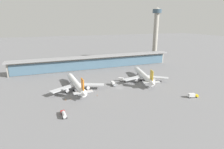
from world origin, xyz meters
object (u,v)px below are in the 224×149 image
(service_truck_by_tail_grey, at_px, (113,83))
(safety_cone_charlie, at_px, (70,99))
(safety_cone_alpha, at_px, (97,95))
(airliner_centre_stand, at_px, (144,76))
(airliner_left_stand, at_px, (76,84))
(service_truck_near_nose_red, at_px, (64,114))
(control_tower, at_px, (156,30))
(service_truck_under_wing_white, at_px, (122,79))
(safety_cone_bravo, at_px, (66,100))
(service_truck_mid_apron_yellow, at_px, (193,95))

(service_truck_by_tail_grey, relative_size, safety_cone_charlie, 10.49)
(safety_cone_alpha, bearing_deg, airliner_centre_stand, 20.69)
(airliner_centre_stand, xyz_separation_m, safety_cone_charlie, (-70.23, -18.59, -4.41))
(safety_cone_alpha, bearing_deg, airliner_left_stand, 123.84)
(service_truck_near_nose_red, bearing_deg, control_tower, 40.58)
(service_truck_by_tail_grey, relative_size, safety_cone_alpha, 10.49)
(service_truck_under_wing_white, height_order, safety_cone_charlie, service_truck_under_wing_white)
(control_tower, height_order, safety_cone_bravo, control_tower)
(airliner_centre_stand, bearing_deg, safety_cone_charlie, -165.17)
(service_truck_under_wing_white, bearing_deg, safety_cone_charlie, -154.24)
(service_truck_mid_apron_yellow, bearing_deg, airliner_centre_stand, 105.11)
(service_truck_under_wing_white, height_order, safety_cone_bravo, service_truck_under_wing_white)
(service_truck_under_wing_white, bearing_deg, service_truck_mid_apron_yellow, -58.60)
(airliner_left_stand, xyz_separation_m, safety_cone_charlie, (-7.53, -17.34, -4.41))
(airliner_centre_stand, relative_size, control_tower, 0.73)
(service_truck_mid_apron_yellow, height_order, service_truck_by_tail_grey, same)
(safety_cone_alpha, height_order, safety_cone_charlie, same)
(service_truck_by_tail_grey, xyz_separation_m, safety_cone_bravo, (-42.24, -16.93, -1.37))
(safety_cone_bravo, bearing_deg, service_truck_mid_apron_yellow, -17.96)
(safety_cone_charlie, bearing_deg, control_tower, 36.08)
(airliner_left_stand, distance_m, safety_cone_charlie, 19.41)
(safety_cone_alpha, bearing_deg, control_tower, 40.63)
(control_tower, bearing_deg, service_truck_near_nose_red, -139.42)
(service_truck_by_tail_grey, xyz_separation_m, control_tower, (94.81, 80.93, 39.90))
(service_truck_under_wing_white, relative_size, safety_cone_charlie, 10.50)
(airliner_centre_stand, bearing_deg, service_truck_near_nose_red, -151.60)
(service_truck_by_tail_grey, bearing_deg, control_tower, 40.48)
(airliner_centre_stand, distance_m, service_truck_near_nose_red, 88.12)
(service_truck_mid_apron_yellow, relative_size, safety_cone_charlie, 10.88)
(service_truck_by_tail_grey, bearing_deg, service_truck_mid_apron_yellow, -45.57)
(airliner_centre_stand, xyz_separation_m, service_truck_mid_apron_yellow, (12.69, -47.00, -3.03))
(service_truck_under_wing_white, height_order, service_truck_mid_apron_yellow, same)
(airliner_centre_stand, bearing_deg, airliner_left_stand, -178.86)
(airliner_left_stand, height_order, safety_cone_charlie, airliner_left_stand)
(airliner_left_stand, bearing_deg, safety_cone_charlie, -113.46)
(service_truck_near_nose_red, relative_size, service_truck_by_tail_grey, 1.19)
(safety_cone_bravo, bearing_deg, airliner_left_stand, 58.56)
(airliner_centre_stand, distance_m, service_truck_by_tail_grey, 31.55)
(service_truck_near_nose_red, distance_m, safety_cone_bravo, 23.23)
(control_tower, bearing_deg, service_truck_mid_apron_yellow, -111.98)
(service_truck_by_tail_grey, distance_m, safety_cone_alpha, 25.84)
(service_truck_mid_apron_yellow, distance_m, safety_cone_charlie, 87.66)
(safety_cone_charlie, bearing_deg, airliner_centre_stand, 14.83)
(safety_cone_alpha, distance_m, safety_cone_bravo, 22.87)
(service_truck_mid_apron_yellow, bearing_deg, service_truck_by_tail_grey, 134.43)
(control_tower, relative_size, safety_cone_charlie, 109.17)
(service_truck_mid_apron_yellow, height_order, safety_cone_bravo, service_truck_mid_apron_yellow)
(service_truck_under_wing_white, relative_size, safety_cone_bravo, 10.50)
(airliner_left_stand, relative_size, service_truck_near_nose_red, 6.47)
(service_truck_by_tail_grey, relative_size, control_tower, 0.10)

